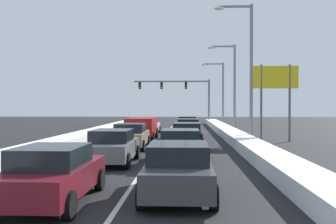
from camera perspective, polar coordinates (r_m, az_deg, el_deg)
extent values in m
plane|color=black|center=(24.36, -1.41, -5.12)|extent=(129.58, 129.58, 0.00)
cube|color=silver|center=(29.31, -0.71, -4.08)|extent=(0.14, 54.82, 0.01)
cube|color=white|center=(29.45, 9.66, -3.47)|extent=(1.47, 54.82, 0.62)
cube|color=white|center=(30.06, -10.86, -3.27)|extent=(1.59, 54.82, 0.74)
cube|color=#38383D|center=(11.19, 1.56, -9.05)|extent=(1.82, 4.50, 0.70)
cube|color=black|center=(10.95, 1.55, -6.07)|extent=(1.64, 2.20, 0.55)
cube|color=red|center=(9.05, -3.18, -10.68)|extent=(0.24, 0.08, 0.14)
cube|color=red|center=(9.01, 5.76, -10.72)|extent=(0.24, 0.08, 0.14)
cylinder|color=black|center=(12.81, -2.34, -9.13)|extent=(0.22, 0.66, 0.66)
cylinder|color=black|center=(12.78, 5.74, -9.16)|extent=(0.22, 0.66, 0.66)
cylinder|color=black|center=(9.79, -3.96, -12.30)|extent=(0.22, 0.66, 0.66)
cylinder|color=black|center=(9.75, 6.74, -12.36)|extent=(0.22, 0.66, 0.66)
cube|color=#1E5633|center=(17.52, 1.84, -5.42)|extent=(1.82, 4.50, 0.70)
cube|color=black|center=(17.31, 1.83, -3.49)|extent=(1.64, 2.20, 0.55)
cube|color=red|center=(15.34, -0.88, -5.87)|extent=(0.24, 0.08, 0.14)
cube|color=red|center=(15.32, 4.32, -5.89)|extent=(0.24, 0.08, 0.14)
cylinder|color=black|center=(19.12, -0.78, -5.79)|extent=(0.22, 0.66, 0.66)
cylinder|color=black|center=(19.10, 4.59, -5.80)|extent=(0.22, 0.66, 0.66)
cylinder|color=black|center=(16.05, -1.45, -7.08)|extent=(0.22, 0.66, 0.66)
cylinder|color=black|center=(16.03, 4.96, -7.10)|extent=(0.22, 0.66, 0.66)
cube|color=black|center=(24.20, 2.75, -3.66)|extent=(1.82, 4.50, 0.70)
cube|color=black|center=(24.01, 2.75, -2.25)|extent=(1.64, 2.20, 0.55)
cube|color=red|center=(22.01, 0.95, -3.80)|extent=(0.24, 0.08, 0.14)
cube|color=red|center=(22.01, 4.56, -3.81)|extent=(0.24, 0.08, 0.14)
cylinder|color=black|center=(25.78, 0.76, -4.04)|extent=(0.22, 0.66, 0.66)
cylinder|color=black|center=(25.79, 4.72, -4.05)|extent=(0.22, 0.66, 0.66)
cylinder|color=black|center=(22.70, 0.50, -4.72)|extent=(0.22, 0.66, 0.66)
cylinder|color=black|center=(22.70, 5.00, -4.73)|extent=(0.22, 0.66, 0.66)
cube|color=navy|center=(31.18, 2.96, -2.63)|extent=(1.82, 4.50, 0.70)
cube|color=black|center=(30.99, 2.96, -1.53)|extent=(1.64, 2.20, 0.55)
cube|color=red|center=(28.98, 1.61, -2.66)|extent=(0.24, 0.08, 0.14)
cube|color=red|center=(28.98, 4.35, -2.66)|extent=(0.24, 0.08, 0.14)
cylinder|color=black|center=(32.75, 1.39, -2.98)|extent=(0.22, 0.66, 0.66)
cylinder|color=black|center=(32.76, 4.51, -2.98)|extent=(0.22, 0.66, 0.66)
cylinder|color=black|center=(29.66, 1.25, -3.39)|extent=(0.22, 0.66, 0.66)
cylinder|color=black|center=(29.67, 4.70, -3.39)|extent=(0.22, 0.66, 0.66)
cube|color=silver|center=(38.08, 2.87, -1.98)|extent=(1.82, 4.50, 0.70)
cube|color=black|center=(37.91, 2.88, -1.08)|extent=(1.64, 2.20, 0.55)
cube|color=red|center=(35.89, 1.78, -1.97)|extent=(0.24, 0.08, 0.14)
cube|color=red|center=(35.89, 3.99, -1.97)|extent=(0.24, 0.08, 0.14)
cylinder|color=black|center=(39.66, 1.58, -2.30)|extent=(0.22, 0.66, 0.66)
cylinder|color=black|center=(39.66, 4.15, -2.30)|extent=(0.22, 0.66, 0.66)
cylinder|color=black|center=(36.56, 1.49, -2.57)|extent=(0.22, 0.66, 0.66)
cylinder|color=black|center=(36.57, 4.28, -2.57)|extent=(0.22, 0.66, 0.66)
cube|color=maroon|center=(10.89, -16.48, -9.37)|extent=(1.82, 4.50, 0.70)
cube|color=black|center=(10.66, -16.76, -6.30)|extent=(1.64, 2.20, 0.55)
cube|color=red|center=(8.60, -16.95, -11.32)|extent=(0.24, 0.08, 0.14)
cylinder|color=black|center=(12.67, -17.99, -9.29)|extent=(0.22, 0.66, 0.66)
cylinder|color=black|center=(12.17, -10.01, -9.68)|extent=(0.22, 0.66, 0.66)
cylinder|color=black|center=(9.24, -14.36, -13.13)|extent=(0.22, 0.66, 0.66)
cube|color=slate|center=(17.52, -8.15, -5.43)|extent=(1.82, 4.50, 0.70)
cube|color=black|center=(17.31, -8.24, -3.49)|extent=(1.64, 2.20, 0.55)
cube|color=red|center=(15.52, -12.20, -5.82)|extent=(0.24, 0.08, 0.14)
cube|color=red|center=(15.23, -7.14, -5.93)|extent=(0.24, 0.08, 0.14)
cylinder|color=black|center=(19.24, -9.89, -5.76)|extent=(0.22, 0.66, 0.66)
cylinder|color=black|center=(18.93, -4.60, -5.86)|extent=(0.22, 0.66, 0.66)
cylinder|color=black|center=(16.25, -12.29, -7.01)|extent=(0.22, 0.66, 0.66)
cylinder|color=black|center=(15.89, -6.02, -7.17)|extent=(0.22, 0.66, 0.66)
cube|color=#937F60|center=(23.39, -5.50, -3.82)|extent=(1.82, 4.50, 0.70)
cube|color=black|center=(23.20, -5.56, -2.36)|extent=(1.64, 2.20, 0.55)
cube|color=red|center=(21.34, -8.19, -3.96)|extent=(0.24, 0.08, 0.14)
cube|color=red|center=(21.12, -4.49, -4.01)|extent=(0.24, 0.08, 0.14)
cylinder|color=black|center=(25.08, -7.01, -4.19)|extent=(0.22, 0.66, 0.66)
cylinder|color=black|center=(24.85, -2.95, -4.23)|extent=(0.22, 0.66, 0.66)
cylinder|color=black|center=(22.05, -8.37, -4.90)|extent=(0.22, 0.66, 0.66)
cylinder|color=black|center=(21.78, -3.75, -4.97)|extent=(0.22, 0.66, 0.66)
cube|color=maroon|center=(29.14, -3.86, -2.06)|extent=(1.95, 4.90, 1.25)
cube|color=black|center=(26.74, -4.45, -1.74)|extent=(1.56, 0.06, 0.55)
cube|color=red|center=(26.88, -6.10, -2.53)|extent=(0.20, 0.08, 0.28)
cube|color=red|center=(26.69, -2.78, -2.55)|extent=(0.20, 0.08, 0.28)
cylinder|color=black|center=(30.99, -5.26, -3.13)|extent=(0.25, 0.74, 0.74)
cylinder|color=black|center=(30.79, -1.73, -3.16)|extent=(0.25, 0.74, 0.74)
cylinder|color=black|center=(27.64, -6.24, -3.63)|extent=(0.25, 0.74, 0.74)
cylinder|color=black|center=(27.41, -2.28, -3.67)|extent=(0.25, 0.74, 0.74)
cube|color=#B7BABF|center=(35.28, -2.90, -2.21)|extent=(1.82, 4.50, 0.70)
cube|color=black|center=(35.10, -2.92, -1.24)|extent=(1.64, 2.20, 0.55)
cube|color=red|center=(33.16, -4.46, -2.21)|extent=(0.24, 0.08, 0.14)
cube|color=red|center=(33.02, -2.08, -2.22)|extent=(0.24, 0.08, 0.14)
cylinder|color=black|center=(36.93, -4.04, -2.54)|extent=(0.22, 0.66, 0.66)
cylinder|color=black|center=(36.76, -1.28, -2.55)|extent=(0.22, 0.66, 0.66)
cylinder|color=black|center=(33.86, -4.66, -2.86)|extent=(0.22, 0.66, 0.66)
cylinder|color=black|center=(33.68, -1.65, -2.87)|extent=(0.22, 0.66, 0.66)
cylinder|color=slate|center=(54.16, 6.04, 1.50)|extent=(0.28, 0.28, 6.20)
cube|color=slate|center=(54.21, 0.50, 4.52)|extent=(10.46, 0.20, 0.20)
cube|color=black|center=(54.14, 2.65, 3.91)|extent=(0.34, 0.34, 0.95)
sphere|color=#4C0A0A|center=(53.96, 2.65, 4.22)|extent=(0.22, 0.22, 0.22)
sphere|color=#593F0C|center=(53.95, 2.65, 3.92)|extent=(0.22, 0.22, 0.22)
sphere|color=green|center=(53.93, 2.65, 3.62)|extent=(0.22, 0.22, 0.22)
cube|color=black|center=(54.24, -0.95, 3.91)|extent=(0.34, 0.34, 0.95)
sphere|color=#4C0A0A|center=(54.07, -0.96, 4.22)|extent=(0.22, 0.22, 0.22)
sphere|color=#593F0C|center=(54.06, -0.96, 3.92)|extent=(0.22, 0.22, 0.22)
sphere|color=green|center=(54.04, -0.96, 3.61)|extent=(0.22, 0.22, 0.22)
cube|color=black|center=(54.52, -4.17, 3.89)|extent=(0.34, 0.34, 0.95)
sphere|color=#4C0A0A|center=(54.35, -4.19, 4.20)|extent=(0.22, 0.22, 0.22)
sphere|color=#593F0C|center=(54.34, -4.19, 3.90)|extent=(0.22, 0.22, 0.22)
sphere|color=green|center=(54.32, -4.19, 3.60)|extent=(0.22, 0.22, 0.22)
cylinder|color=gray|center=(27.10, 12.15, 5.50)|extent=(0.22, 0.22, 9.46)
cube|color=gray|center=(27.69, 9.86, 15.02)|extent=(2.20, 0.14, 0.14)
ellipsoid|color=#EAE5C6|center=(27.56, 7.51, 14.89)|extent=(0.70, 0.36, 0.24)
cylinder|color=gray|center=(36.93, 9.76, 3.36)|extent=(0.22, 0.22, 8.28)
cube|color=gray|center=(37.20, 8.08, 9.52)|extent=(2.20, 0.14, 0.14)
ellipsoid|color=#EAE5C6|center=(37.10, 6.36, 9.39)|extent=(0.70, 0.36, 0.24)
cylinder|color=gray|center=(46.81, 8.09, 2.50)|extent=(0.22, 0.22, 7.71)
cube|color=gray|center=(46.97, 6.76, 7.03)|extent=(2.20, 0.14, 0.14)
ellipsoid|color=#EAE5C6|center=(46.90, 5.41, 6.92)|extent=(0.70, 0.36, 0.24)
cylinder|color=#59595B|center=(28.43, 13.54, 1.28)|extent=(0.16, 0.16, 5.50)
cylinder|color=#59595B|center=(28.87, 17.44, 1.25)|extent=(0.16, 0.16, 5.50)
cube|color=yellow|center=(28.70, 15.52, 4.96)|extent=(3.20, 0.12, 1.60)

